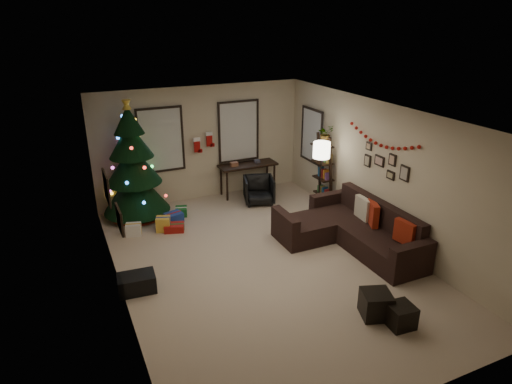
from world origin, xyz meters
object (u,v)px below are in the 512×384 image
desk_chair (259,190)px  desk (248,168)px  sofa (351,231)px  bookshelf (324,173)px  christmas_tree (133,169)px

desk_chair → desk: bearing=107.4°
sofa → bookshelf: 1.89m
sofa → desk_chair: sofa is taller
desk → desk_chair: bearing=-90.0°
desk → desk_chair: 0.74m
christmas_tree → bookshelf: size_ratio=1.53×
christmas_tree → desk: 2.81m
sofa → desk: size_ratio=1.90×
desk → desk_chair: desk is taller
sofa → desk: 3.38m
bookshelf → desk: bearing=128.7°
sofa → desk_chair: size_ratio=4.23×
christmas_tree → sofa: (3.53, -3.07, -0.83)m
sofa → desk_chair: 2.73m
desk_chair → christmas_tree: bearing=-172.0°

